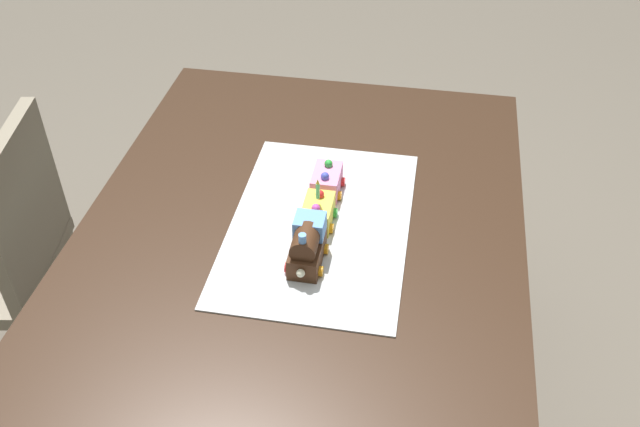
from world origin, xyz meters
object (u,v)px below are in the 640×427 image
dining_table (299,271)px  cake_car_hopper_bubblegum (327,181)px  chair (1,260)px  birthday_candle (318,189)px  cake_locomotive (307,245)px  cake_car_gondola_lemon (318,213)px

dining_table → cake_car_hopper_bubblegum: cake_car_hopper_bubblegum is taller
chair → dining_table: bearing=76.2°
dining_table → birthday_candle: size_ratio=26.78×
cake_locomotive → cake_car_hopper_bubblegum: 0.25m
chair → birthday_candle: 0.94m
cake_locomotive → cake_car_hopper_bubblegum: bearing=-0.0°
chair → cake_locomotive: 0.94m
dining_table → cake_locomotive: 0.18m
cake_car_gondola_lemon → cake_car_hopper_bubblegum: (0.12, 0.00, 0.00)m
cake_car_hopper_bubblegum → birthday_candle: 0.14m
dining_table → cake_car_gondola_lemon: (0.05, -0.04, 0.14)m
chair → cake_locomotive: bearing=71.3°
cake_car_gondola_lemon → birthday_candle: bearing=180.0°
birthday_candle → cake_locomotive: bearing=180.0°
cake_locomotive → cake_car_gondola_lemon: (0.13, -0.00, -0.02)m
cake_car_gondola_lemon → cake_car_hopper_bubblegum: 0.12m
cake_locomotive → cake_car_hopper_bubblegum: size_ratio=1.40×
cake_car_hopper_bubblegum → dining_table: bearing=168.0°
dining_table → chair: bearing=86.1°
cake_car_hopper_bubblegum → birthday_candle: bearing=180.0°
chair → cake_car_hopper_bubblegum: 0.93m
cake_car_gondola_lemon → birthday_candle: size_ratio=1.91×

